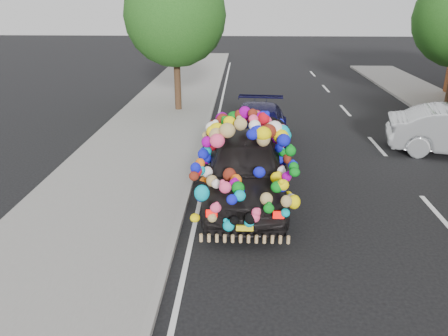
# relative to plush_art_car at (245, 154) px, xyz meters

# --- Properties ---
(ground) EXTENTS (100.00, 100.00, 0.00)m
(ground) POSITION_rel_plush_art_car_xyz_m (0.89, -0.71, -1.17)
(ground) COLOR black
(ground) RESTS_ON ground
(sidewalk) EXTENTS (4.00, 60.00, 0.12)m
(sidewalk) POSITION_rel_plush_art_car_xyz_m (-3.41, -0.71, -1.11)
(sidewalk) COLOR gray
(sidewalk) RESTS_ON ground
(kerb) EXTENTS (0.15, 60.00, 0.13)m
(kerb) POSITION_rel_plush_art_car_xyz_m (-1.46, -0.71, -1.11)
(kerb) COLOR gray
(kerb) RESTS_ON ground
(lane_markings) EXTENTS (6.00, 50.00, 0.01)m
(lane_markings) POSITION_rel_plush_art_car_xyz_m (4.49, -0.71, -1.16)
(lane_markings) COLOR silver
(lane_markings) RESTS_ON ground
(tree_near_sidewalk) EXTENTS (4.20, 4.20, 6.13)m
(tree_near_sidewalk) POSITION_rel_plush_art_car_xyz_m (-2.91, 8.79, 2.85)
(tree_near_sidewalk) COLOR #332114
(tree_near_sidewalk) RESTS_ON ground
(plush_art_car) EXTENTS (2.28, 4.97, 2.27)m
(plush_art_car) POSITION_rel_plush_art_car_xyz_m (0.00, 0.00, 0.00)
(plush_art_car) COLOR black
(plush_art_car) RESTS_ON ground
(navy_sedan) EXTENTS (2.32, 4.91, 1.38)m
(navy_sedan) POSITION_rel_plush_art_car_xyz_m (0.40, 3.79, -0.48)
(navy_sedan) COLOR black
(navy_sedan) RESTS_ON ground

